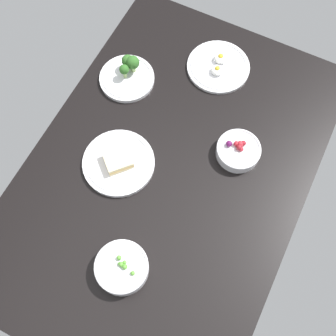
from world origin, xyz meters
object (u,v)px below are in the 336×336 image
object	(u,v)px
plate_eggs	(218,66)
plate_broccoli	(128,75)
plate_sandwich	(119,162)
bowl_berries	(238,151)
bowl_peas	(122,268)

from	to	relation	value
plate_eggs	plate_broccoli	xyz separation A→B (cm)	(17.77, -25.98, 1.11)
plate_broccoli	plate_sandwich	bearing A→B (deg)	23.45
plate_eggs	bowl_berries	xyz separation A→B (cm)	(27.30, 18.73, 1.32)
plate_eggs	bowl_berries	distance (cm)	33.13
bowl_peas	bowl_berries	size ratio (longest dim) A/B	1.09
plate_sandwich	plate_eggs	size ratio (longest dim) A/B	1.04
bowl_peas	plate_broccoli	size ratio (longest dim) A/B	0.81
bowl_peas	bowl_berries	bearing A→B (deg)	162.66
plate_eggs	bowl_peas	xyz separation A→B (cm)	(75.39, 3.72, 1.80)
plate_eggs	bowl_peas	bearing A→B (deg)	2.82
plate_broccoli	bowl_berries	bearing A→B (deg)	77.97
plate_eggs	bowl_berries	size ratio (longest dim) A/B	1.55
plate_sandwich	bowl_berries	xyz separation A→B (cm)	(-19.91, 31.94, 0.96)
plate_eggs	plate_broccoli	size ratio (longest dim) A/B	1.16
plate_sandwich	bowl_peas	distance (cm)	32.90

